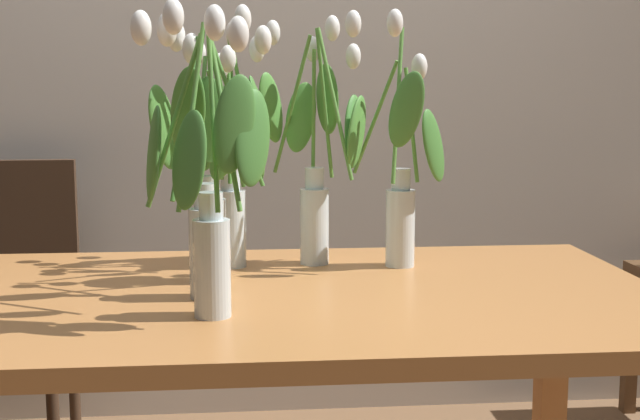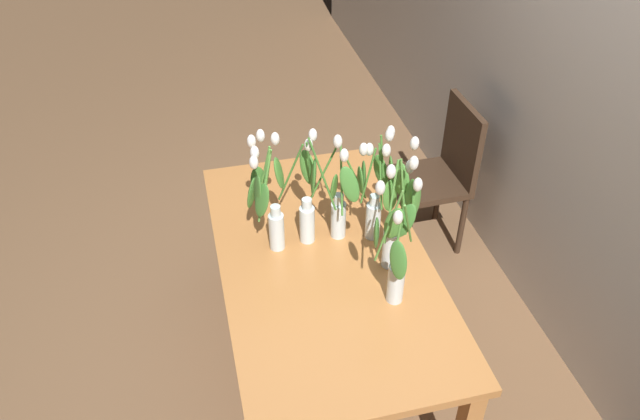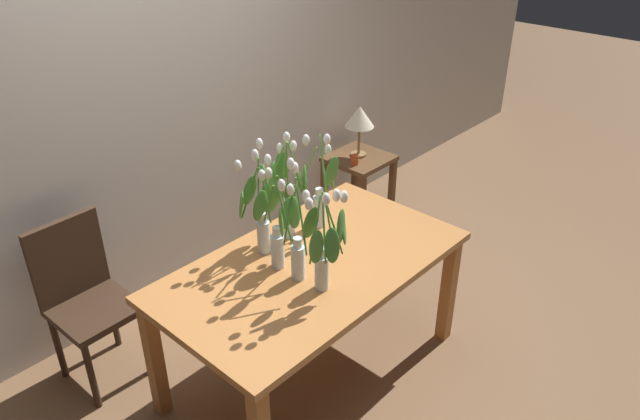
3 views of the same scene
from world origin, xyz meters
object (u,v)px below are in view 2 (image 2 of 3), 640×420
object	(u,v)px
dining_table	(324,274)
tulip_vase_4	(267,207)
tulip_vase_1	(307,200)
dining_chair	(442,169)
tulip_vase_5	(395,260)
tulip_vase_3	(340,200)
tulip_vase_2	(398,220)
tulip_vase_0	(377,196)

from	to	relation	value
dining_table	tulip_vase_4	xyz separation A→B (m)	(-0.13, -0.21, 0.32)
tulip_vase_1	dining_chair	world-z (taller)	tulip_vase_1
tulip_vase_5	dining_chair	xyz separation A→B (m)	(-1.09, 0.70, -0.43)
tulip_vase_3	tulip_vase_4	distance (m)	0.32
dining_table	tulip_vase_5	xyz separation A→B (m)	(0.29, 0.21, 0.30)
tulip_vase_1	tulip_vase_3	world-z (taller)	tulip_vase_1
tulip_vase_2	dining_chair	world-z (taller)	tulip_vase_2
tulip_vase_1	tulip_vase_5	world-z (taller)	same
dining_table	tulip_vase_0	world-z (taller)	tulip_vase_0
tulip_vase_0	tulip_vase_3	xyz separation A→B (m)	(-0.03, -0.16, -0.01)
tulip_vase_3	dining_chair	size ratio (longest dim) A/B	0.58
dining_chair	tulip_vase_2	bearing A→B (deg)	-34.85
tulip_vase_3	tulip_vase_5	xyz separation A→B (m)	(0.41, 0.11, -0.00)
tulip_vase_1	tulip_vase_5	distance (m)	0.50
tulip_vase_3	tulip_vase_4	bearing A→B (deg)	-90.93
tulip_vase_2	tulip_vase_5	bearing A→B (deg)	-20.99
tulip_vase_1	tulip_vase_3	xyz separation A→B (m)	(0.03, 0.14, -0.00)
dining_table	tulip_vase_1	distance (m)	0.35
tulip_vase_0	dining_chair	bearing A→B (deg)	137.17
tulip_vase_2	tulip_vase_3	world-z (taller)	tulip_vase_2
tulip_vase_0	tulip_vase_5	size ratio (longest dim) A/B	0.97
tulip_vase_0	dining_table	bearing A→B (deg)	-69.58
tulip_vase_3	tulip_vase_4	size ratio (longest dim) A/B	0.97
dining_table	tulip_vase_5	size ratio (longest dim) A/B	2.74
tulip_vase_4	tulip_vase_3	bearing A→B (deg)	89.07
dining_table	tulip_vase_4	world-z (taller)	tulip_vase_4
tulip_vase_3	tulip_vase_5	size ratio (longest dim) A/B	0.93
tulip_vase_3	tulip_vase_5	distance (m)	0.43
dining_table	tulip_vase_3	world-z (taller)	tulip_vase_3
tulip_vase_3	tulip_vase_5	bearing A→B (deg)	15.10
dining_table	tulip_vase_1	size ratio (longest dim) A/B	2.74
tulip_vase_0	tulip_vase_1	world-z (taller)	tulip_vase_1
dining_table	tulip_vase_4	size ratio (longest dim) A/B	2.85
dining_chair	tulip_vase_3	bearing A→B (deg)	-50.21
tulip_vase_4	tulip_vase_5	xyz separation A→B (m)	(0.42, 0.43, -0.02)
dining_table	dining_chair	bearing A→B (deg)	131.24
dining_table	tulip_vase_1	world-z (taller)	tulip_vase_1
tulip_vase_0	tulip_vase_5	distance (m)	0.39
dining_table	tulip_vase_0	distance (m)	0.42
tulip_vase_2	tulip_vase_3	size ratio (longest dim) A/B	1.08
tulip_vase_0	tulip_vase_2	bearing A→B (deg)	6.92
dining_table	tulip_vase_4	distance (m)	0.41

